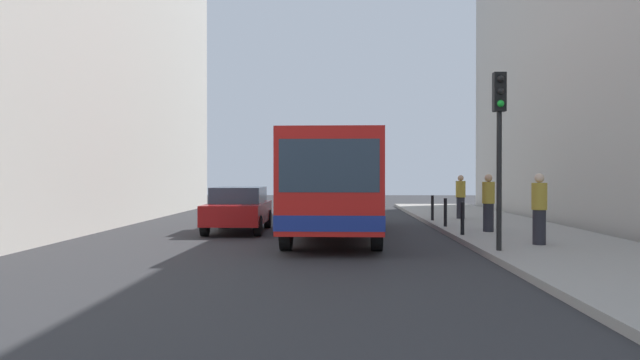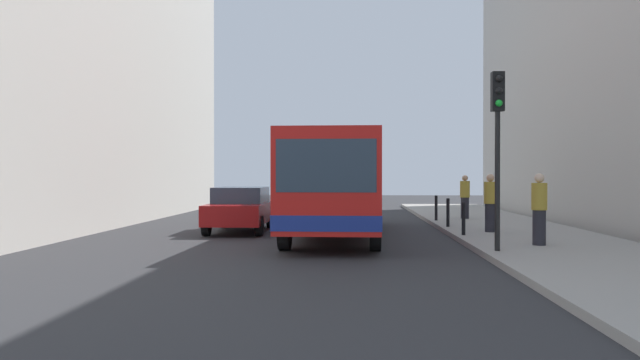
% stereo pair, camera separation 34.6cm
% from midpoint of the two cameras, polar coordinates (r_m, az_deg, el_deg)
% --- Properties ---
extents(ground_plane, '(80.00, 80.00, 0.00)m').
position_cam_midpoint_polar(ground_plane, '(17.46, 1.61, -5.74)').
color(ground_plane, '#2D2D30').
extents(sidewalk, '(4.40, 40.00, 0.15)m').
position_cam_midpoint_polar(sidewalk, '(18.27, 18.88, -5.26)').
color(sidewalk, '#9E9991').
rests_on(sidewalk, ground).
extents(building_left, '(7.00, 32.00, 13.40)m').
position_cam_midpoint_polar(building_left, '(24.73, -26.73, 11.64)').
color(building_left, '#BCB7AD').
rests_on(building_left, ground).
extents(bus, '(2.76, 11.07, 3.00)m').
position_cam_midpoint_polar(bus, '(19.62, 0.91, -0.01)').
color(bus, red).
rests_on(bus, ground).
extents(car_beside_bus, '(1.91, 4.42, 1.48)m').
position_cam_midpoint_polar(car_beside_bus, '(21.03, -7.87, -2.54)').
color(car_beside_bus, maroon).
rests_on(car_beside_bus, ground).
extents(traffic_light, '(0.28, 0.33, 4.10)m').
position_cam_midpoint_polar(traffic_light, '(15.01, 15.34, 4.71)').
color(traffic_light, black).
rests_on(traffic_light, sidewalk).
extents(bollard_near, '(0.11, 0.11, 0.95)m').
position_cam_midpoint_polar(bollard_near, '(18.65, 12.29, -3.43)').
color(bollard_near, black).
rests_on(bollard_near, sidewalk).
extents(bollard_mid, '(0.11, 0.11, 0.95)m').
position_cam_midpoint_polar(bollard_mid, '(21.49, 10.86, -2.91)').
color(bollard_mid, black).
rests_on(bollard_mid, sidewalk).
extents(bollard_far, '(0.11, 0.11, 0.95)m').
position_cam_midpoint_polar(bollard_far, '(24.34, 9.77, -2.50)').
color(bollard_far, black).
rests_on(bollard_far, sidewalk).
extents(pedestrian_near_signal, '(0.38, 0.38, 1.78)m').
position_cam_midpoint_polar(pedestrian_near_signal, '(16.53, 18.72, -2.50)').
color(pedestrian_near_signal, '#26262D').
rests_on(pedestrian_near_signal, sidewalk).
extents(pedestrian_mid_sidewalk, '(0.38, 0.38, 1.76)m').
position_cam_midpoint_polar(pedestrian_mid_sidewalk, '(19.84, 14.56, -2.02)').
color(pedestrian_mid_sidewalk, '#26262D').
rests_on(pedestrian_mid_sidewalk, sidewalk).
extents(pedestrian_far_sidewalk, '(0.38, 0.38, 1.72)m').
position_cam_midpoint_polar(pedestrian_far_sidewalk, '(25.50, 12.27, -1.50)').
color(pedestrian_far_sidewalk, '#26262D').
rests_on(pedestrian_far_sidewalk, sidewalk).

